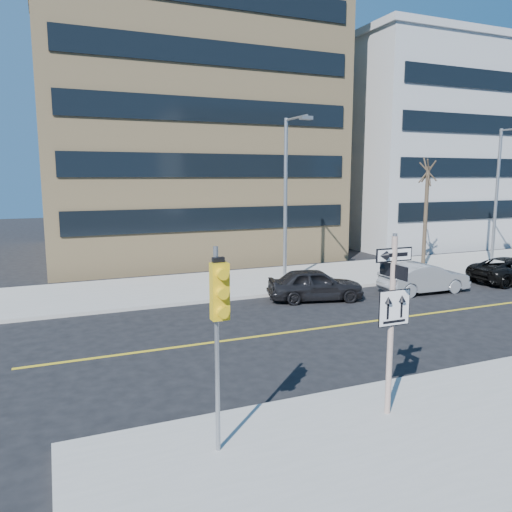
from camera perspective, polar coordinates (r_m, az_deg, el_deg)
name	(u,v)px	position (r m, az deg, el deg)	size (l,w,h in m)	color
ground	(329,378)	(14.06, 8.38, -13.61)	(120.00, 120.00, 0.00)	black
far_sidewalk	(478,262)	(34.28, 24.06, -0.63)	(66.00, 6.00, 0.15)	#9F9C94
sign_pole	(392,314)	(11.32, 15.27, -6.45)	(0.92, 0.92, 4.06)	silver
traffic_signal	(219,308)	(9.17, -4.23, -5.97)	(0.32, 0.45, 4.00)	gray
parked_car_a	(315,284)	(22.06, 6.79, -3.24)	(4.17, 1.68, 1.42)	black
parked_car_b	(424,278)	(24.62, 18.66, -2.39)	(4.25, 1.48, 1.40)	gray
streetlight_a	(288,190)	(24.35, 3.64, 7.56)	(0.55, 2.25, 8.00)	gray
streetlight_b	(501,187)	(33.03, 26.16, 7.06)	(0.55, 2.25, 8.00)	gray
street_tree_west	(428,174)	(29.86, 19.05, 8.85)	(1.80, 1.80, 6.35)	#372C20
building_brick	(175,125)	(37.29, -9.25, 14.53)	(18.00, 18.00, 18.00)	tan
building_grey_mid	(427,152)	(46.71, 18.95, 11.20)	(20.00, 16.00, 15.00)	#A3A6A9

